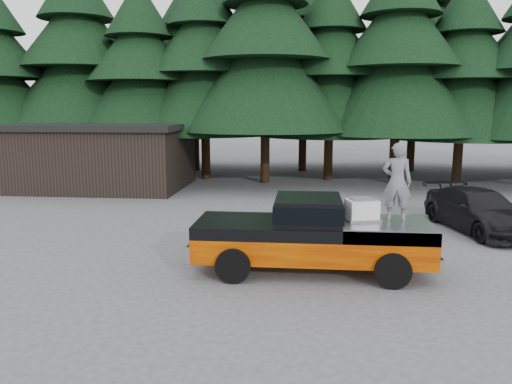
# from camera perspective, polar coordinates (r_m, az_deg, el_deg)

# --- Properties ---
(ground) EXTENTS (120.00, 120.00, 0.00)m
(ground) POSITION_cam_1_polar(r_m,az_deg,el_deg) (13.38, 0.17, -8.26)
(ground) COLOR #49494B
(ground) RESTS_ON ground
(pickup_truck) EXTENTS (6.00, 2.04, 1.33)m
(pickup_truck) POSITION_cam_1_polar(r_m,az_deg,el_deg) (12.70, 6.36, -6.17)
(pickup_truck) COLOR #BF5B00
(pickup_truck) RESTS_ON ground
(truck_cab) EXTENTS (1.66, 1.90, 0.59)m
(truck_cab) POSITION_cam_1_polar(r_m,az_deg,el_deg) (12.47, 5.98, -1.91)
(truck_cab) COLOR black
(truck_cab) RESTS_ON pickup_truck
(air_compressor) EXTENTS (0.86, 0.77, 0.50)m
(air_compressor) POSITION_cam_1_polar(r_m,az_deg,el_deg) (12.69, 11.97, -2.09)
(air_compressor) COLOR silver
(air_compressor) RESTS_ON pickup_truck
(man_on_bed) EXTENTS (0.78, 0.58, 1.94)m
(man_on_bed) POSITION_cam_1_polar(r_m,az_deg,el_deg) (12.79, 15.82, 1.14)
(man_on_bed) COLOR slate
(man_on_bed) RESTS_ON pickup_truck
(parked_car) EXTENTS (3.11, 5.18, 1.41)m
(parked_car) POSITION_cam_1_polar(r_m,az_deg,el_deg) (18.33, 24.10, -1.91)
(parked_car) COLOR black
(parked_car) RESTS_ON ground
(utility_building) EXTENTS (8.40, 6.40, 3.30)m
(utility_building) POSITION_cam_1_polar(r_m,az_deg,el_deg) (26.82, -16.76, 4.03)
(utility_building) COLOR black
(utility_building) RESTS_ON ground
(treeline) EXTENTS (60.15, 16.05, 17.50)m
(treeline) POSITION_cam_1_polar(r_m,az_deg,el_deg) (30.09, 4.34, 16.55)
(treeline) COLOR black
(treeline) RESTS_ON ground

